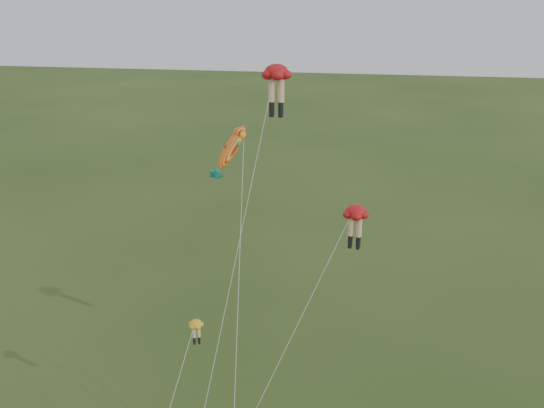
# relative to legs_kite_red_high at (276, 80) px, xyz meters

# --- Properties ---
(legs_kite_red_high) EXTENTS (4.03, 10.27, 20.11)m
(legs_kite_red_high) POSITION_rel_legs_kite_red_high_xyz_m (0.00, 0.00, 0.00)
(legs_kite_red_high) COLOR #B71215
(legs_kite_red_high) RESTS_ON ground
(legs_kite_red_mid) EXTENTS (6.87, 7.89, 12.76)m
(legs_kite_red_mid) POSITION_rel_legs_kite_red_high_xyz_m (4.67, -1.62, -7.24)
(legs_kite_red_mid) COLOR #B71215
(legs_kite_red_mid) RESTS_ON ground
(legs_kite_yellow) EXTENTS (2.32, 5.63, 7.81)m
(legs_kite_yellow) POSITION_rel_legs_kite_red_high_xyz_m (-3.22, -7.04, -12.27)
(legs_kite_yellow) COLOR yellow
(legs_kite_yellow) RESTS_ON ground
(fish_kite) EXTENTS (3.64, 12.92, 16.44)m
(fish_kite) POSITION_rel_legs_kite_red_high_xyz_m (-2.86, 1.18, -4.40)
(fish_kite) COLOR yellow
(fish_kite) RESTS_ON ground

